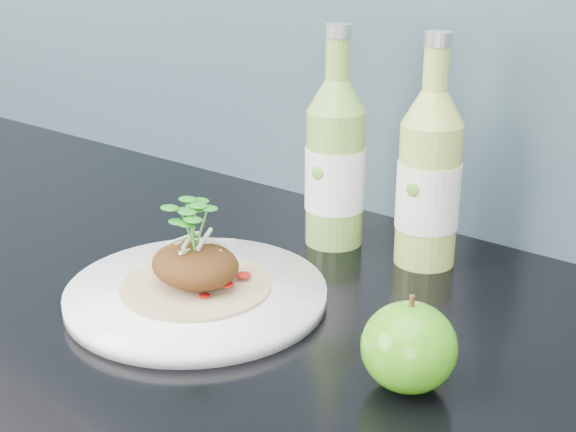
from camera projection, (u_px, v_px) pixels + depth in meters
name	position (u px, v px, depth m)	size (l,w,h in m)	color
dinner_plate	(197.00, 294.00, 0.87)	(0.31, 0.31, 0.02)	white
pork_taco	(195.00, 263.00, 0.86)	(0.16, 0.16, 0.10)	#A0835B
green_apple	(409.00, 347.00, 0.70)	(0.10, 0.10, 0.09)	#31870E
cider_bottle_left	(335.00, 164.00, 1.00)	(0.09, 0.09, 0.28)	#79A946
cider_bottle_right	(429.00, 180.00, 0.94)	(0.08, 0.08, 0.28)	#AAC250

